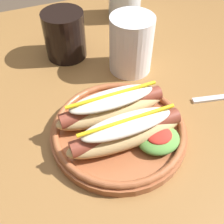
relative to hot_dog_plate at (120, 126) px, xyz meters
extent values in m
plane|color=brown|center=(0.05, 0.14, -0.77)|extent=(8.00, 8.00, 0.00)
cube|color=olive|center=(0.05, 0.14, -0.04)|extent=(1.36, 0.81, 0.04)
cylinder|color=olive|center=(0.64, 0.45, -0.41)|extent=(0.06, 0.06, 0.70)
cylinder|color=#9E5633|center=(0.00, 0.00, -0.02)|extent=(0.23, 0.23, 0.02)
torus|color=#9E5633|center=(0.00, 0.00, -0.01)|extent=(0.23, 0.23, 0.01)
ellipsoid|color=tan|center=(0.00, -0.03, 0.01)|extent=(0.20, 0.05, 0.04)
cylinder|color=brown|center=(0.00, -0.03, 0.02)|extent=(0.18, 0.03, 0.03)
ellipsoid|color=silver|center=(0.00, -0.03, 0.04)|extent=(0.15, 0.04, 0.02)
cylinder|color=yellow|center=(0.00, -0.03, 0.05)|extent=(0.16, 0.01, 0.01)
ellipsoid|color=tan|center=(0.00, 0.03, 0.01)|extent=(0.20, 0.05, 0.04)
cylinder|color=brown|center=(0.00, 0.03, 0.02)|extent=(0.18, 0.03, 0.03)
ellipsoid|color=silver|center=(0.00, 0.03, 0.04)|extent=(0.15, 0.04, 0.02)
cylinder|color=yellow|center=(0.00, 0.03, 0.05)|extent=(0.16, 0.01, 0.01)
ellipsoid|color=#5B9942|center=(0.04, -0.05, 0.00)|extent=(0.07, 0.06, 0.02)
ellipsoid|color=red|center=(0.04, -0.05, 0.01)|extent=(0.04, 0.04, 0.01)
cube|color=silver|center=(0.21, 0.01, -0.02)|extent=(0.09, 0.03, 0.00)
cylinder|color=black|center=(-0.02, 0.27, 0.03)|extent=(0.09, 0.09, 0.10)
cylinder|color=white|center=(0.10, 0.17, 0.03)|extent=(0.09, 0.09, 0.12)
camera|label=1|loc=(-0.13, -0.27, 0.36)|focal=44.29mm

